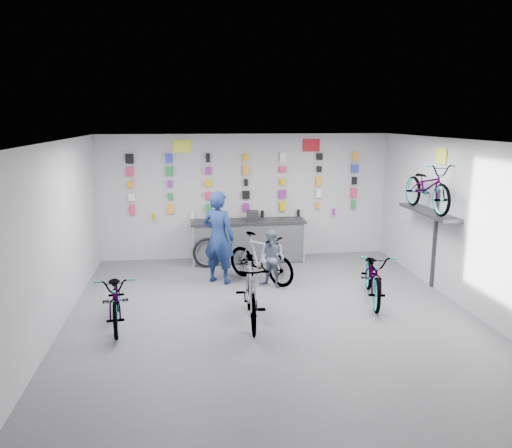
{
  "coord_description": "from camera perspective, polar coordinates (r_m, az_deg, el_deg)",
  "views": [
    {
      "loc": [
        -1.38,
        -7.9,
        3.36
      ],
      "look_at": [
        -0.1,
        1.4,
        1.36
      ],
      "focal_mm": 35.0,
      "sensor_mm": 36.0,
      "label": 1
    }
  ],
  "objects": [
    {
      "name": "wall_back",
      "position": [
        12.12,
        -1.19,
        3.17
      ],
      "size": [
        7.0,
        0.0,
        7.0
      ],
      "primitive_type": "plane",
      "rotation": [
        1.57,
        0.0,
        0.0
      ],
      "color": "#B1B1B4",
      "rests_on": "floor"
    },
    {
      "name": "bike_wall",
      "position": [
        10.29,
        19.03,
        4.05
      ],
      "size": [
        0.63,
        1.8,
        0.95
      ],
      "primitive_type": "imported",
      "color": "gray",
      "rests_on": "wall_bracket"
    },
    {
      "name": "customer",
      "position": [
        10.05,
        1.86,
        -3.99
      ],
      "size": [
        0.73,
        0.71,
        1.18
      ],
      "primitive_type": "imported",
      "rotation": [
        0.0,
        0.0,
        -0.68
      ],
      "color": "slate",
      "rests_on": "floor"
    },
    {
      "name": "ceiling",
      "position": [
        8.03,
        2.11,
        9.42
      ],
      "size": [
        8.0,
        8.0,
        0.0
      ],
      "primitive_type": "plane",
      "rotation": [
        3.14,
        0.0,
        0.0
      ],
      "color": "white",
      "rests_on": "wall_back"
    },
    {
      "name": "sign_right",
      "position": [
        12.27,
        6.34,
        8.93
      ],
      "size": [
        0.42,
        0.02,
        0.3
      ],
      "primitive_type": "cube",
      "color": "red",
      "rests_on": "wall_back"
    },
    {
      "name": "bike_service",
      "position": [
        10.39,
        0.53,
        -3.89
      ],
      "size": [
        1.5,
        1.61,
        1.03
      ],
      "primitive_type": "imported",
      "rotation": [
        0.0,
        0.0,
        0.73
      ],
      "color": "gray",
      "rests_on": "floor"
    },
    {
      "name": "clerk",
      "position": [
        10.27,
        -4.29,
        -1.53
      ],
      "size": [
        0.84,
        0.77,
        1.93
      ],
      "primitive_type": "imported",
      "rotation": [
        0.0,
        0.0,
        2.56
      ],
      "color": "navy",
      "rests_on": "floor"
    },
    {
      "name": "bike_right",
      "position": [
        9.6,
        13.29,
        -5.7
      ],
      "size": [
        1.08,
        1.98,
        0.99
      ],
      "primitive_type": "imported",
      "rotation": [
        0.0,
        0.0,
        -0.24
      ],
      "color": "gray",
      "rests_on": "floor"
    },
    {
      "name": "sign_side",
      "position": [
        10.34,
        20.41,
        7.32
      ],
      "size": [
        0.02,
        0.4,
        0.3
      ],
      "primitive_type": "cube",
      "color": "#EFF438",
      "rests_on": "wall_right"
    },
    {
      "name": "floor",
      "position": [
        8.7,
        1.95,
        -10.74
      ],
      "size": [
        8.0,
        8.0,
        0.0
      ],
      "primitive_type": "plane",
      "color": "#4F4F54",
      "rests_on": "ground"
    },
    {
      "name": "bike_left",
      "position": [
        8.62,
        -15.69,
        -8.1
      ],
      "size": [
        0.83,
        1.83,
        0.93
      ],
      "primitive_type": "imported",
      "rotation": [
        0.0,
        0.0,
        0.13
      ],
      "color": "gray",
      "rests_on": "floor"
    },
    {
      "name": "counter",
      "position": [
        11.88,
        -0.91,
        -2.0
      ],
      "size": [
        2.7,
        0.66,
        1.0
      ],
      "color": "black",
      "rests_on": "floor"
    },
    {
      "name": "wall_front",
      "position": [
        4.54,
        10.85,
        -12.42
      ],
      "size": [
        7.0,
        0.0,
        7.0
      ],
      "primitive_type": "plane",
      "rotation": [
        -1.57,
        0.0,
        0.0
      ],
      "color": "#B1B1B4",
      "rests_on": "floor"
    },
    {
      "name": "register",
      "position": [
        11.76,
        -0.42,
        0.97
      ],
      "size": [
        0.32,
        0.33,
        0.22
      ],
      "primitive_type": "cube",
      "rotation": [
        0.0,
        0.0,
        -0.13
      ],
      "color": "black",
      "rests_on": "counter"
    },
    {
      "name": "spare_wheel",
      "position": [
        11.48,
        -5.54,
        -3.29
      ],
      "size": [
        0.7,
        0.21,
        0.69
      ],
      "rotation": [
        0.0,
        0.0,
        0.11
      ],
      "color": "black",
      "rests_on": "floor"
    },
    {
      "name": "sign_left",
      "position": [
        11.9,
        -8.48,
        8.79
      ],
      "size": [
        0.42,
        0.02,
        0.3
      ],
      "primitive_type": "cube",
      "color": "#EFF438",
      "rests_on": "wall_back"
    },
    {
      "name": "wall_bracket",
      "position": [
        10.42,
        19.2,
        0.84
      ],
      "size": [
        0.39,
        1.9,
        2.0
      ],
      "color": "#333338",
      "rests_on": "wall_right"
    },
    {
      "name": "wall_left",
      "position": [
        8.39,
        -22.25,
        -1.72
      ],
      "size": [
        0.0,
        8.0,
        8.0
      ],
      "primitive_type": "plane",
      "rotation": [
        1.57,
        0.0,
        1.57
      ],
      "color": "#B1B1B4",
      "rests_on": "floor"
    },
    {
      "name": "bike_center",
      "position": [
        8.34,
        -0.59,
        -7.74
      ],
      "size": [
        0.61,
        1.84,
        1.09
      ],
      "primitive_type": "imported",
      "rotation": [
        0.0,
        0.0,
        -0.06
      ],
      "color": "gray",
      "rests_on": "floor"
    },
    {
      "name": "wall_right",
      "position": [
        9.47,
        23.39,
        -0.33
      ],
      "size": [
        0.0,
        8.0,
        8.0
      ],
      "primitive_type": "plane",
      "rotation": [
        1.57,
        0.0,
        -1.57
      ],
      "color": "#B1B1B4",
      "rests_on": "floor"
    },
    {
      "name": "merch_wall",
      "position": [
        12.01,
        -1.27,
        4.57
      ],
      "size": [
        5.58,
        0.08,
        1.56
      ],
      "color": "#E12855",
      "rests_on": "wall_back"
    }
  ]
}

